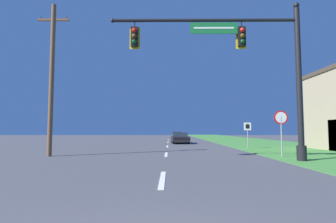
# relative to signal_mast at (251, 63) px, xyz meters

# --- Properties ---
(grass_verge_right) EXTENTS (10.00, 110.00, 0.04)m
(grass_verge_right) POSITION_rel_signal_mast_xyz_m (6.36, 19.50, -4.65)
(grass_verge_right) COLOR #428438
(grass_verge_right) RESTS_ON ground
(road_center_line) EXTENTS (0.16, 34.80, 0.01)m
(road_center_line) POSITION_rel_signal_mast_xyz_m (-4.14, 11.50, -4.66)
(road_center_line) COLOR silver
(road_center_line) RESTS_ON ground
(signal_mast) EXTENTS (9.29, 0.47, 7.65)m
(signal_mast) POSITION_rel_signal_mast_xyz_m (0.00, 0.00, 0.00)
(signal_mast) COLOR black
(signal_mast) RESTS_ON grass_verge_right
(car_ahead) EXTENTS (2.01, 4.45, 1.19)m
(car_ahead) POSITION_rel_signal_mast_xyz_m (-2.79, 17.19, -4.06)
(car_ahead) COLOR black
(car_ahead) RESTS_ON ground
(far_car) EXTENTS (1.82, 4.58, 1.19)m
(far_car) POSITION_rel_signal_mast_xyz_m (-2.69, 36.25, -4.06)
(far_car) COLOR black
(far_car) RESTS_ON ground
(stop_sign) EXTENTS (0.76, 0.07, 2.50)m
(stop_sign) POSITION_rel_signal_mast_xyz_m (2.20, 2.03, -2.80)
(stop_sign) COLOR gray
(stop_sign) RESTS_ON grass_verge_right
(route_sign_post) EXTENTS (0.55, 0.06, 2.03)m
(route_sign_post) POSITION_rel_signal_mast_xyz_m (2.23, 8.37, -3.14)
(route_sign_post) COLOR gray
(route_sign_post) RESTS_ON grass_verge_right
(utility_pole_near) EXTENTS (1.80, 0.26, 8.79)m
(utility_pole_near) POSITION_rel_signal_mast_xyz_m (-10.70, 2.39, -0.11)
(utility_pole_near) COLOR brown
(utility_pole_near) RESTS_ON ground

